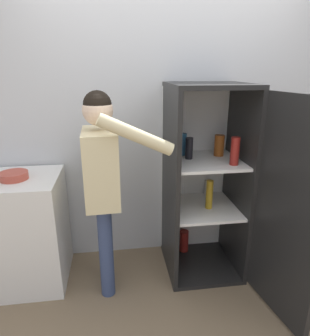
% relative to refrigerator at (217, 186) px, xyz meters
% --- Properties ---
extents(ground_plane, '(12.00, 12.00, 0.00)m').
position_rel_refrigerator_xyz_m(ground_plane, '(-0.37, -0.52, -0.82)').
color(ground_plane, '#7A664C').
extents(wall_back, '(7.00, 0.06, 2.55)m').
position_rel_refrigerator_xyz_m(wall_back, '(-0.37, 0.46, 0.45)').
color(wall_back, silver).
rests_on(wall_back, ground_plane).
extents(refrigerator, '(0.78, 1.28, 1.65)m').
position_rel_refrigerator_xyz_m(refrigerator, '(0.00, 0.00, 0.00)').
color(refrigerator, black).
rests_on(refrigerator, ground_plane).
extents(person, '(0.63, 0.58, 1.61)m').
position_rel_refrigerator_xyz_m(person, '(-0.93, -0.08, 0.20)').
color(person, '#384770').
rests_on(person, ground_plane).
extents(counter, '(0.69, 0.61, 0.94)m').
position_rel_refrigerator_xyz_m(counter, '(-1.63, 0.11, -0.35)').
color(counter, white).
rests_on(counter, ground_plane).
extents(bowl, '(0.21, 0.21, 0.06)m').
position_rel_refrigerator_xyz_m(bowl, '(-1.61, 0.08, 0.15)').
color(bowl, '#B24738').
rests_on(bowl, counter).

